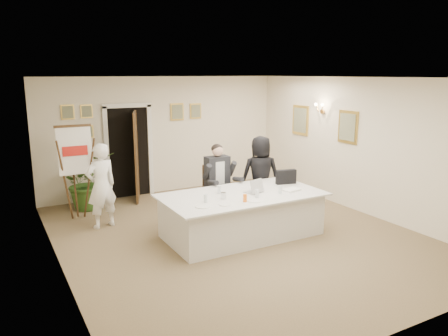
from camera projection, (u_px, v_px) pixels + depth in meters
floor at (236, 235)px, 7.91m from camera, size 7.00×7.00×0.00m
ceiling at (237, 78)px, 7.31m from camera, size 6.00×7.00×0.02m
wall_back at (164, 135)px, 10.61m from camera, size 6.00×0.10×2.80m
wall_front at (405, 215)px, 4.62m from camera, size 6.00×0.10×2.80m
wall_left at (55, 179)px, 6.20m from camera, size 0.10×7.00×2.80m
wall_right at (362, 146)px, 9.03m from camera, size 0.10×7.00×2.80m
doorway at (131, 154)px, 10.11m from camera, size 1.14×0.86×2.20m
pictures_back_wall at (131, 118)px, 10.11m from camera, size 3.40×0.06×0.80m
pictures_right_wall at (322, 123)px, 9.96m from camera, size 0.06×2.20×0.80m
wall_sconce at (321, 108)px, 9.86m from camera, size 0.20×0.30×0.24m
conference_table at (242, 214)px, 7.82m from camera, size 2.86×1.52×0.78m
seated_man at (218, 181)px, 8.76m from camera, size 0.78×0.81×1.52m
flip_chart at (76, 177)px, 8.61m from camera, size 0.65×0.42×1.87m
standing_man at (101, 186)px, 8.16m from camera, size 0.67×0.52×1.62m
standing_woman at (260, 175)px, 9.03m from camera, size 0.93×0.76×1.63m
potted_palm at (87, 181)px, 9.35m from camera, size 1.40×1.34×1.21m
laptop at (253, 185)px, 7.84m from camera, size 0.41×0.42×0.28m
laptop_bag at (286, 177)px, 8.43m from camera, size 0.41×0.19×0.28m
paper_stack at (291, 190)px, 7.96m from camera, size 0.34×0.26×0.03m
plate_left at (203, 206)px, 6.99m from camera, size 0.31×0.31×0.01m
plate_mid at (225, 204)px, 7.10m from camera, size 0.24×0.24×0.01m
plate_near at (254, 201)px, 7.29m from camera, size 0.27×0.27×0.01m
glass_a at (206, 198)px, 7.22m from camera, size 0.08×0.08×0.14m
glass_b at (257, 194)px, 7.49m from camera, size 0.08×0.08×0.14m
glass_c at (280, 190)px, 7.76m from camera, size 0.07×0.07×0.14m
glass_d at (219, 190)px, 7.76m from camera, size 0.08×0.08×0.14m
oj_glass at (245, 198)px, 7.25m from camera, size 0.08×0.08×0.13m
steel_jug at (224, 196)px, 7.43m from camera, size 0.10×0.10×0.11m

